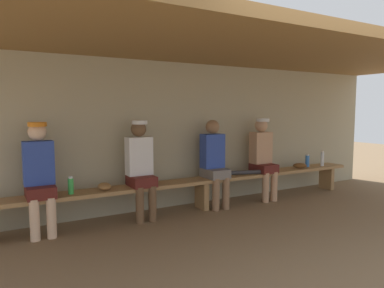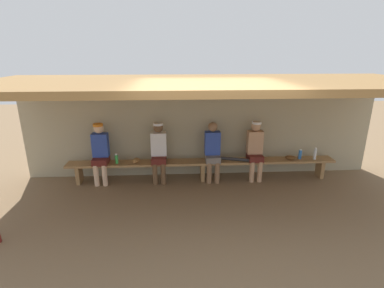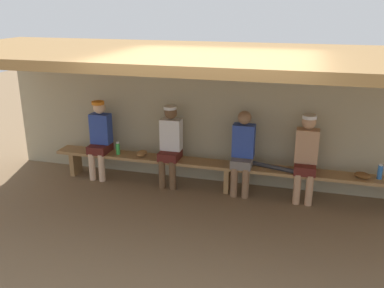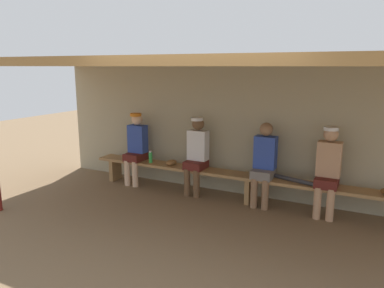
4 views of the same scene
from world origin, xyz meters
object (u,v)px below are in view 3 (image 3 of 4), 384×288
(bench, at_px, (228,168))
(player_in_blue, at_px, (100,136))
(player_rightmost, at_px, (170,142))
(baseball_glove_dark_brown, at_px, (363,175))
(water_bottle_blue, at_px, (118,148))
(baseball_bat, at_px, (270,166))
(player_near_post, at_px, (243,150))
(water_bottle_orange, at_px, (380,172))
(baseball_glove_worn, at_px, (142,153))
(player_middle, at_px, (306,154))

(bench, xyz_separation_m, player_in_blue, (-2.24, 0.00, 0.36))
(player_rightmost, distance_m, baseball_glove_dark_brown, 2.99)
(player_rightmost, height_order, baseball_glove_dark_brown, player_rightmost)
(water_bottle_blue, bearing_deg, player_in_blue, 173.59)
(player_in_blue, distance_m, baseball_bat, 2.91)
(player_in_blue, height_order, baseball_glove_dark_brown, player_in_blue)
(player_in_blue, xyz_separation_m, water_bottle_blue, (0.34, -0.04, -0.18))
(player_near_post, height_order, water_bottle_orange, player_near_post)
(water_bottle_orange, height_order, baseball_glove_worn, water_bottle_orange)
(player_in_blue, bearing_deg, player_rightmost, 0.00)
(bench, height_order, water_bottle_orange, water_bottle_orange)
(bench, relative_size, baseball_glove_dark_brown, 25.00)
(player_in_blue, distance_m, water_bottle_blue, 0.39)
(baseball_glove_dark_brown, bearing_deg, player_in_blue, 26.90)
(water_bottle_blue, distance_m, baseball_bat, 2.56)
(player_middle, xyz_separation_m, baseball_glove_dark_brown, (0.82, -0.03, -0.24))
(bench, height_order, player_near_post, player_near_post)
(player_middle, xyz_separation_m, water_bottle_blue, (-3.08, -0.04, -0.18))
(player_rightmost, bearing_deg, water_bottle_blue, -177.61)
(water_bottle_orange, relative_size, baseball_glove_worn, 0.96)
(player_middle, xyz_separation_m, baseball_glove_worn, (-2.66, -0.01, -0.24))
(bench, relative_size, baseball_bat, 6.71)
(baseball_glove_worn, distance_m, baseball_bat, 2.13)
(bench, distance_m, player_near_post, 0.41)
(player_rightmost, bearing_deg, player_near_post, -0.02)
(player_in_blue, bearing_deg, player_middle, 0.00)
(player_rightmost, distance_m, baseball_glove_worn, 0.56)
(bench, bearing_deg, player_middle, 0.17)
(player_near_post, xyz_separation_m, baseball_glove_dark_brown, (1.78, -0.03, -0.22))
(player_in_blue, distance_m, baseball_glove_dark_brown, 4.25)
(baseball_bat, bearing_deg, baseball_glove_worn, -162.90)
(baseball_glove_worn, bearing_deg, baseball_glove_dark_brown, 92.64)
(player_near_post, bearing_deg, baseball_glove_worn, -179.72)
(player_in_blue, bearing_deg, water_bottle_blue, -6.41)
(water_bottle_blue, relative_size, water_bottle_orange, 0.95)
(water_bottle_blue, bearing_deg, player_rightmost, 2.39)
(water_bottle_blue, relative_size, baseball_glove_dark_brown, 0.91)
(baseball_glove_dark_brown, xyz_separation_m, baseball_bat, (-1.35, 0.03, -0.01))
(bench, xyz_separation_m, player_middle, (1.19, 0.00, 0.36))
(water_bottle_orange, bearing_deg, water_bottle_blue, -179.31)
(player_in_blue, bearing_deg, baseball_glove_dark_brown, -0.46)
(water_bottle_orange, bearing_deg, baseball_bat, -179.47)
(bench, relative_size, player_middle, 4.46)
(player_rightmost, relative_size, baseball_glove_dark_brown, 5.60)
(player_near_post, height_order, baseball_bat, player_near_post)
(bench, relative_size, water_bottle_blue, 27.57)
(baseball_glove_worn, xyz_separation_m, baseball_bat, (2.13, 0.01, -0.01))
(player_near_post, height_order, player_in_blue, player_in_blue)
(water_bottle_orange, relative_size, baseball_glove_dark_brown, 0.96)
(water_bottle_orange, height_order, baseball_bat, water_bottle_orange)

